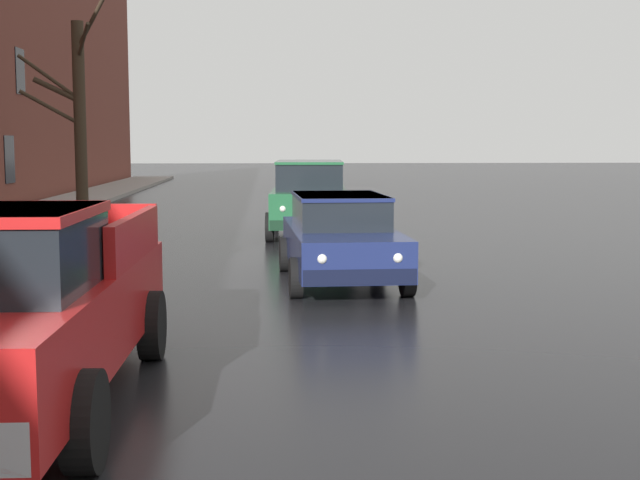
{
  "coord_description": "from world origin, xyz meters",
  "views": [
    {
      "loc": [
        0.68,
        1.6,
        2.25
      ],
      "look_at": [
        1.23,
        10.91,
        1.22
      ],
      "focal_mm": 49.31,
      "sensor_mm": 36.0,
      "label": 1
    }
  ],
  "objects_px": {
    "bare_tree_far_down_block": "(78,112)",
    "sedan_darkblue_parked_kerbside_close": "(340,236)",
    "suv_green_parked_kerbside_mid": "(309,195)",
    "pickup_truck_red_approaching_near_lane": "(4,307)"
  },
  "relations": [
    {
      "from": "sedan_darkblue_parked_kerbside_close",
      "to": "suv_green_parked_kerbside_mid",
      "type": "relative_size",
      "value": 1.0
    },
    {
      "from": "sedan_darkblue_parked_kerbside_close",
      "to": "bare_tree_far_down_block",
      "type": "bearing_deg",
      "value": 117.3
    },
    {
      "from": "sedan_darkblue_parked_kerbside_close",
      "to": "suv_green_parked_kerbside_mid",
      "type": "xyz_separation_m",
      "value": [
        -0.16,
        7.18,
        0.23
      ]
    },
    {
      "from": "bare_tree_far_down_block",
      "to": "sedan_darkblue_parked_kerbside_close",
      "type": "xyz_separation_m",
      "value": [
        6.98,
        -13.52,
        -2.44
      ]
    },
    {
      "from": "bare_tree_far_down_block",
      "to": "suv_green_parked_kerbside_mid",
      "type": "relative_size",
      "value": 1.5
    },
    {
      "from": "suv_green_parked_kerbside_mid",
      "to": "bare_tree_far_down_block",
      "type": "bearing_deg",
      "value": 137.09
    },
    {
      "from": "bare_tree_far_down_block",
      "to": "suv_green_parked_kerbside_mid",
      "type": "height_order",
      "value": "bare_tree_far_down_block"
    },
    {
      "from": "pickup_truck_red_approaching_near_lane",
      "to": "sedan_darkblue_parked_kerbside_close",
      "type": "relative_size",
      "value": 1.2
    },
    {
      "from": "bare_tree_far_down_block",
      "to": "pickup_truck_red_approaching_near_lane",
      "type": "relative_size",
      "value": 1.24
    },
    {
      "from": "bare_tree_far_down_block",
      "to": "sedan_darkblue_parked_kerbside_close",
      "type": "relative_size",
      "value": 1.5
    }
  ]
}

